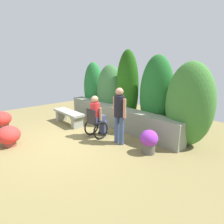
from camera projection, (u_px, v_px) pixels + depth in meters
name	position (u px, v px, depth m)	size (l,w,h in m)	color
ground_plane	(71.00, 141.00, 5.72)	(10.79, 10.79, 0.00)	olive
stone_retaining_wall	(117.00, 117.00, 6.85)	(5.16, 0.45, 0.77)	gray
hedge_backdrop	(135.00, 94.00, 6.70)	(5.75, 1.03, 2.74)	#216C30
stone_bench	(69.00, 116.00, 7.22)	(1.57, 0.46, 0.50)	gray
person_in_wheelchair	(97.00, 118.00, 5.89)	(0.53, 0.66, 1.33)	black
person_standing_companion	(119.00, 112.00, 5.32)	(0.49, 0.30, 1.63)	#3B4C6E
flower_pot_purple_near	(149.00, 141.00, 4.87)	(0.46, 0.46, 0.63)	#534F49
flower_pot_terracotta_by_wall	(9.00, 136.00, 5.31)	(0.62, 0.62, 0.58)	brown
flower_pot_red_accent	(1.00, 121.00, 6.44)	(0.67, 0.67, 0.69)	brown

